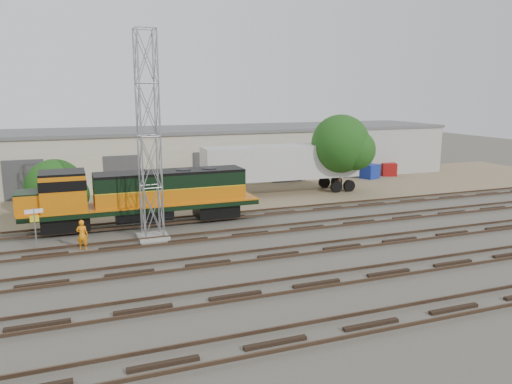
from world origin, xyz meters
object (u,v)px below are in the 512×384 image
object	(u,v)px
signal_tower	(149,140)
semi_trailer	(285,163)
locomotive	(140,195)
worker	(82,235)

from	to	relation	value
signal_tower	semi_trailer	size ratio (longest dim) A/B	0.88
locomotive	semi_trailer	xyz separation A→B (m)	(13.61, 6.80, 0.55)
locomotive	semi_trailer	distance (m)	15.23
signal_tower	semi_trailer	xyz separation A→B (m)	(13.32, 9.90, -3.35)
signal_tower	semi_trailer	world-z (taller)	signal_tower
locomotive	worker	world-z (taller)	locomotive
signal_tower	worker	size ratio (longest dim) A/B	7.03
worker	semi_trailer	world-z (taller)	semi_trailer
locomotive	signal_tower	bearing A→B (deg)	-84.59
locomotive	signal_tower	distance (m)	4.99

